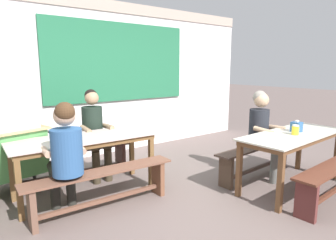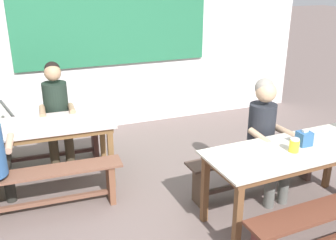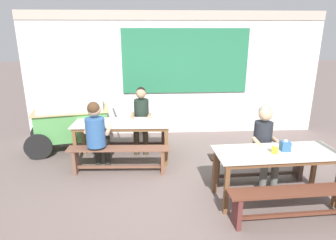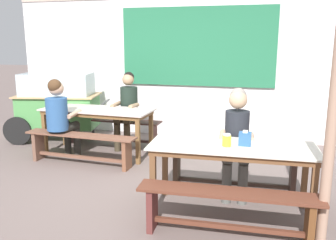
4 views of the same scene
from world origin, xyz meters
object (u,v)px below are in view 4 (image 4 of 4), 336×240
Objects in this scene: dining_table_far at (97,114)px; person_right_near_table at (237,135)px; person_center_facing at (128,106)px; bench_far_front at (80,144)px; condiment_jar at (227,140)px; bench_near_back at (233,168)px; food_cart at (57,102)px; person_left_back_turned at (60,114)px; tissue_box at (245,139)px; dining_table_near at (232,152)px; bench_near_front at (228,206)px; wooden_support_post at (331,137)px; bench_far_back at (113,128)px.

dining_table_far is 2.53m from person_right_near_table.
bench_far_front is at bearing -109.72° from person_center_facing.
condiment_jar reaches higher than dining_table_far.
food_cart is (-3.37, 1.56, 0.41)m from bench_near_back.
person_right_near_table is 1.01× the size of person_left_back_turned.
tissue_box is (2.82, -1.01, 0.08)m from person_left_back_turned.
bench_near_back is (-0.03, 0.55, -0.37)m from dining_table_near.
dining_table_near is at bearing 92.72° from bench_near_front.
bench_near_back is 12.67× the size of condiment_jar.
person_center_facing reaches higher than food_cart.
person_left_back_turned is (-2.70, 0.57, 0.00)m from person_right_near_table.
wooden_support_post is at bearing -24.81° from bench_far_front.
dining_table_near is at bearing 149.23° from wooden_support_post.
bench_far_front is (-2.33, 0.96, -0.37)m from dining_table_near.
condiment_jar is at bearing 153.18° from wooden_support_post.
person_left_back_turned reaches higher than dining_table_far.
bench_far_front is 13.46× the size of condiment_jar.
bench_near_front is 1.31× the size of person_center_facing.
dining_table_near is 13.58× the size of condiment_jar.
bench_near_front is (2.31, -2.61, -0.00)m from bench_far_back.
condiment_jar is (-0.05, -0.05, 0.14)m from dining_table_near.
condiment_jar is at bearing -46.73° from person_center_facing.
bench_far_front is at bearing 157.55° from dining_table_near.
dining_table_far is 1.25m from food_cart.
wooden_support_post is at bearing -30.77° from dining_table_near.
wooden_support_post is (2.82, -2.49, 0.29)m from person_center_facing.
person_right_near_table is at bearing -11.91° from person_left_back_turned.
person_right_near_table is at bearing -66.06° from bench_near_back.
dining_table_near is at bearing -42.09° from bench_far_back.
bench_far_back is at bearing -2.44° from food_cart.
dining_table_near is 11.15× the size of tissue_box.
person_right_near_table is at bearing 105.25° from tissue_box.
dining_table_near is 0.93× the size of food_cart.
bench_far_back is 13.49× the size of condiment_jar.
wooden_support_post is (0.73, -0.55, 0.21)m from tissue_box.
food_cart is at bearing 148.22° from dining_table_near.
person_center_facing is 8.23× the size of tissue_box.
bench_near_front is 3.24m from person_center_facing.
dining_table_near is 0.66m from bench_near_back.
person_left_back_turned reaches higher than condiment_jar.
bench_far_back is at bearing 131.48° from bench_near_front.
bench_near_front is 1.34× the size of person_left_back_turned.
bench_far_back is 1.38× the size of person_left_back_turned.
person_center_facing is at bearing -14.56° from bench_far_back.
dining_table_far reaches higher than bench_far_front.
person_left_back_turned is 0.62× the size of wooden_support_post.
dining_table_far is at bearing 87.57° from bench_far_front.
condiment_jar reaches higher than bench_near_front.
food_cart is (-1.10, 0.60, 0.04)m from dining_table_far.
food_cart reaches higher than bench_near_back.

